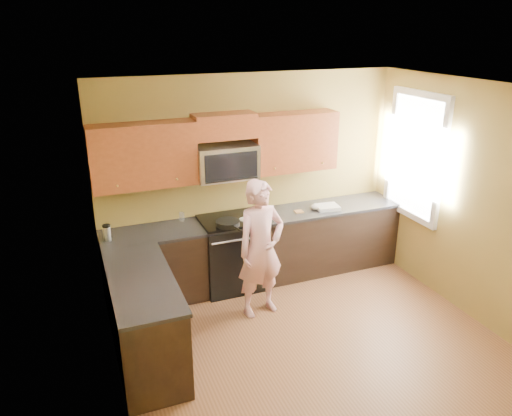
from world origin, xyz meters
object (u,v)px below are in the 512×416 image
woman (261,249)px  stove (231,253)px  microwave (226,178)px  butter_tub (257,221)px  frying_pan (228,226)px  travel_mug (108,241)px

woman → stove: bearing=89.9°
microwave → butter_tub: (0.31, -0.26, -0.53)m
microwave → woman: bearing=-81.4°
microwave → butter_tub: bearing=-40.6°
stove → woman: woman is taller
stove → woman: (0.13, -0.71, 0.35)m
frying_pan → travel_mug: 1.41m
woman → frying_pan: bearing=103.3°
stove → butter_tub: 0.56m
woman → frying_pan: (-0.22, 0.51, 0.13)m
butter_tub → stove: bearing=155.8°
microwave → travel_mug: size_ratio=3.91×
microwave → woman: size_ratio=0.46×
woman → butter_tub: size_ratio=12.46×
microwave → woman: 1.05m
microwave → travel_mug: microwave is taller
frying_pan → butter_tub: frying_pan is taller
butter_tub → travel_mug: travel_mug is taller
travel_mug → frying_pan: bearing=-6.2°
woman → microwave: bearing=88.4°
stove → microwave: 0.98m
woman → butter_tub: (0.18, 0.57, 0.10)m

